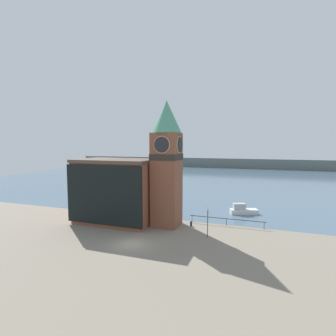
{
  "coord_description": "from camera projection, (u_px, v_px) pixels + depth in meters",
  "views": [
    {
      "loc": [
        15.05,
        -28.51,
        12.55
      ],
      "look_at": [
        2.6,
        6.51,
        9.14
      ],
      "focal_mm": 28.0,
      "sensor_mm": 36.0,
      "label": 1
    }
  ],
  "objects": [
    {
      "name": "water",
      "position": [
        219.0,
        177.0,
        100.48
      ],
      "size": [
        160.0,
        120.0,
        0.0
      ],
      "color": "slate",
      "rests_on": "ground_plane"
    },
    {
      "name": "boat_near",
      "position": [
        243.0,
        210.0,
        47.15
      ],
      "size": [
        5.1,
        3.21,
        1.9
      ],
      "rotation": [
        0.0,
        0.0,
        0.35
      ],
      "color": "silver",
      "rests_on": "water"
    },
    {
      "name": "pier_building",
      "position": [
        116.0,
        191.0,
        42.07
      ],
      "size": [
        12.64,
        7.92,
        10.15
      ],
      "color": "brown",
      "rests_on": "ground_plane"
    },
    {
      "name": "far_shoreline",
      "position": [
        230.0,
        163.0,
        137.78
      ],
      "size": [
        180.0,
        3.0,
        5.0
      ],
      "color": "slate",
      "rests_on": "water"
    },
    {
      "name": "clock_tower",
      "position": [
        167.0,
        160.0,
        39.59
      ],
      "size": [
        4.54,
        4.54,
        19.04
      ],
      "color": "brown",
      "rests_on": "ground_plane"
    },
    {
      "name": "lamp_post",
      "position": [
        208.0,
        217.0,
        35.06
      ],
      "size": [
        0.32,
        0.32,
        4.02
      ],
      "color": "#2D2D33",
      "rests_on": "ground_plane"
    },
    {
      "name": "mooring_bollard_near",
      "position": [
        191.0,
        223.0,
        40.01
      ],
      "size": [
        0.33,
        0.33,
        0.8
      ],
      "color": "black",
      "rests_on": "ground_plane"
    },
    {
      "name": "ground_plane",
      "position": [
        131.0,
        244.0,
        32.92
      ],
      "size": [
        160.0,
        160.0,
        0.0
      ],
      "primitive_type": "plane",
      "color": "gray"
    },
    {
      "name": "pier_railing",
      "position": [
        227.0,
        219.0,
        40.41
      ],
      "size": [
        11.54,
        0.08,
        1.09
      ],
      "color": "#232328",
      "rests_on": "ground_plane"
    }
  ]
}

